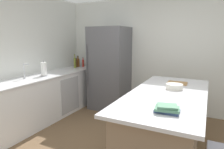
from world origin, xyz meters
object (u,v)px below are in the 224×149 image
at_px(paper_towel_roll, 44,69).
at_px(olive_oil_bottle, 75,63).
at_px(whiskey_bottle, 78,62).
at_px(refrigerator, 110,68).
at_px(hot_sauce_bottle, 83,63).
at_px(cookbook_stack, 167,109).
at_px(syrup_bottle, 76,64).
at_px(kitchen_island, 166,124).
at_px(sink_faucet, 25,71).
at_px(mixing_bowl, 174,87).
at_px(cutting_board, 177,83).

relative_size(paper_towel_roll, olive_oil_bottle, 0.87).
height_order(whiskey_bottle, olive_oil_bottle, olive_oil_bottle).
bearing_deg(refrigerator, hot_sauce_bottle, 168.64).
relative_size(hot_sauce_bottle, cookbook_stack, 0.91).
xyz_separation_m(paper_towel_roll, olive_oil_bottle, (-0.10, 1.15, 0.00)).
relative_size(olive_oil_bottle, cookbook_stack, 1.33).
bearing_deg(whiskey_bottle, syrup_bottle, -85.69).
distance_m(refrigerator, syrup_bottle, 0.97).
distance_m(kitchen_island, refrigerator, 2.22).
bearing_deg(syrup_bottle, hot_sauce_bottle, 64.88).
bearing_deg(cookbook_stack, hot_sauce_bottle, 138.64).
bearing_deg(paper_towel_roll, hot_sauce_bottle, 91.79).
distance_m(sink_faucet, syrup_bottle, 1.63).
bearing_deg(mixing_bowl, olive_oil_bottle, 158.07).
height_order(whiskey_bottle, cookbook_stack, whiskey_bottle).
height_order(sink_faucet, hot_sauce_bottle, sink_faucet).
distance_m(mixing_bowl, cutting_board, 0.41).
height_order(whiskey_bottle, syrup_bottle, whiskey_bottle).
relative_size(kitchen_island, olive_oil_bottle, 6.39).
height_order(paper_towel_roll, syrup_bottle, paper_towel_roll).
bearing_deg(cookbook_stack, mixing_bowl, 95.08).
bearing_deg(cookbook_stack, whiskey_bottle, 140.81).
bearing_deg(paper_towel_roll, olive_oil_bottle, 94.79).
height_order(whiskey_bottle, cutting_board, whiskey_bottle).
relative_size(sink_faucet, mixing_bowl, 1.21).
bearing_deg(cookbook_stack, olive_oil_bottle, 142.83).
xyz_separation_m(hot_sauce_bottle, mixing_bowl, (2.57, -1.34, -0.06)).
height_order(cookbook_stack, mixing_bowl, same).
relative_size(paper_towel_roll, whiskey_bottle, 1.07).
xyz_separation_m(sink_faucet, mixing_bowl, (2.63, 0.47, -0.12)).
xyz_separation_m(olive_oil_bottle, cutting_board, (2.61, -0.65, -0.13)).
xyz_separation_m(refrigerator, mixing_bowl, (1.69, -1.16, 0.01)).
bearing_deg(syrup_bottle, whiskey_bottle, 94.31).
height_order(refrigerator, hot_sauce_bottle, refrigerator).
height_order(sink_faucet, paper_towel_roll, paper_towel_roll).
distance_m(kitchen_island, mixing_bowl, 0.56).
xyz_separation_m(sink_faucet, cutting_board, (2.61, 0.88, -0.15)).
height_order(olive_oil_bottle, mixing_bowl, olive_oil_bottle).
bearing_deg(sink_faucet, cookbook_stack, -11.01).
bearing_deg(whiskey_bottle, cookbook_stack, -39.19).
xyz_separation_m(refrigerator, whiskey_bottle, (-0.98, 0.08, 0.08)).
xyz_separation_m(olive_oil_bottle, mixing_bowl, (2.62, -1.06, -0.09)).
bearing_deg(olive_oil_bottle, syrup_bottle, 107.34).
distance_m(kitchen_island, syrup_bottle, 3.02).
bearing_deg(sink_faucet, whiskey_bottle, 91.08).
xyz_separation_m(hot_sauce_bottle, syrup_bottle, (-0.08, -0.18, -0.00)).
relative_size(sink_faucet, whiskey_bottle, 1.02).
distance_m(paper_towel_roll, olive_oil_bottle, 1.16).
xyz_separation_m(kitchen_island, syrup_bottle, (-2.61, 1.42, 0.56)).
relative_size(refrigerator, cutting_board, 6.08).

